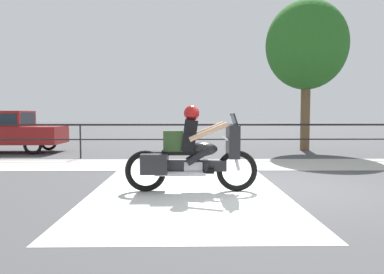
% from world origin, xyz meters
% --- Properties ---
extents(ground_plane, '(120.00, 120.00, 0.00)m').
position_xyz_m(ground_plane, '(0.00, 0.00, 0.00)').
color(ground_plane, '#424244').
extents(sidewalk_band, '(44.00, 2.40, 0.01)m').
position_xyz_m(sidewalk_band, '(0.00, 3.40, 0.01)').
color(sidewalk_band, '#A8A59E').
rests_on(sidewalk_band, ground).
extents(crosswalk_band, '(3.54, 6.00, 0.01)m').
position_xyz_m(crosswalk_band, '(-1.65, -0.20, 0.00)').
color(crosswalk_band, silver).
rests_on(crosswalk_band, ground).
extents(fence_railing, '(36.00, 0.05, 1.13)m').
position_xyz_m(fence_railing, '(0.00, 4.92, 0.89)').
color(fence_railing, black).
rests_on(fence_railing, ground).
extents(motorcycle, '(2.48, 0.76, 1.61)m').
position_xyz_m(motorcycle, '(-1.59, -0.27, 0.71)').
color(motorcycle, black).
rests_on(motorcycle, ground).
extents(parked_car, '(4.19, 1.67, 1.56)m').
position_xyz_m(parked_car, '(-8.52, 6.88, 0.89)').
color(parked_car, maroon).
rests_on(parked_car, ground).
extents(tree_behind_sign, '(3.16, 3.16, 5.88)m').
position_xyz_m(tree_behind_sign, '(3.04, 7.51, 4.11)').
color(tree_behind_sign, brown).
rests_on(tree_behind_sign, ground).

